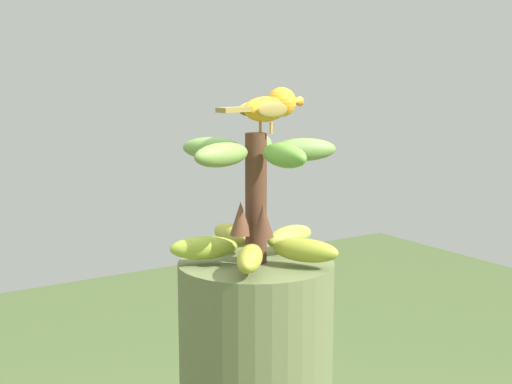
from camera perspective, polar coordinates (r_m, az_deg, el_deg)
banana_bunch at (r=1.25m, az=-0.02°, el=-0.60°), size 0.29×0.29×0.22m
perched_bird at (r=1.25m, az=1.20°, el=6.62°), size 0.19×0.07×0.08m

